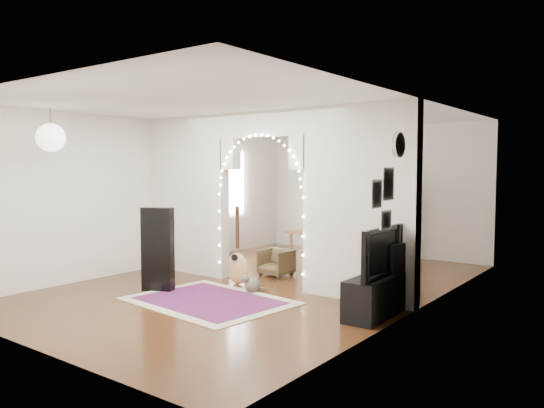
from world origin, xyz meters
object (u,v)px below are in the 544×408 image
Objects in this scene: bookcase at (369,218)px; media_console at (374,297)px; floor_speaker at (387,277)px; dining_chair_left at (276,262)px; dining_table at (326,236)px; dining_chair_right at (363,264)px; acoustic_guitar at (237,256)px.

media_console is at bearing -68.39° from bookcase.
dining_chair_left is at bearing 165.05° from floor_speaker.
dining_table is 2.34× the size of dining_chair_right.
bookcase reaches higher than media_console.
floor_speaker reaches higher than media_console.
dining_table is at bearing -170.19° from dining_chair_right.
dining_chair_right is (-1.11, 1.50, -0.18)m from floor_speaker.
floor_speaker is 1.87m from dining_chair_right.
dining_chair_left is at bearing 70.10° from acoustic_guitar.
acoustic_guitar is 2.09× the size of dining_chair_left.
dining_table is 0.97m from dining_chair_left.
bookcase is 3.21× the size of dining_chair_left.
floor_speaker is 2.60m from dining_chair_left.
bookcase is at bearing 83.28° from dining_chair_left.
acoustic_guitar is 0.65× the size of bookcase.
dining_table is at bearing 41.70° from dining_chair_left.
bookcase is at bearing 116.47° from media_console.
floor_speaker is 1.54× the size of dining_chair_right.
acoustic_guitar is at bearing -129.56° from dining_chair_right.
floor_speaker is at bearing -49.48° from dining_chair_right.
acoustic_guitar is 0.79× the size of dining_table.
media_console is (0.00, -0.38, -0.19)m from floor_speaker.
floor_speaker is at bearing -13.92° from acoustic_guitar.
media_console is 0.75× the size of dining_table.
dining_chair_right is (-1.11, 1.88, 0.01)m from media_console.
dining_chair_left is at bearing 151.58° from media_console.
acoustic_guitar is 3.55m from bookcase.
dining_chair_left is 1.45m from dining_chair_right.
floor_speaker reaches higher than dining_chair_left.
acoustic_guitar reaches higher than dining_table.
dining_chair_right is (1.41, 1.49, -0.20)m from acoustic_guitar.
dining_table is at bearing -89.38° from bookcase.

